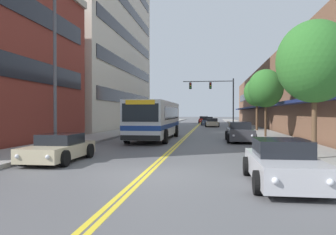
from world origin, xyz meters
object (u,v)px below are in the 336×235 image
at_px(car_beige_parked_left_mid, 59,148).
at_px(traffic_signal_mast, 216,93).
at_px(car_red_moving_lead, 204,120).
at_px(street_tree_right_near, 315,62).
at_px(street_tree_right_far, 257,92).
at_px(street_lamp_left_near, 60,59).
at_px(car_champagne_moving_second, 212,123).
at_px(car_silver_parked_right_foreground, 282,164).
at_px(city_bus, 156,118).
at_px(car_white_parked_left_far, 156,125).
at_px(street_tree_right_mid, 266,88).
at_px(car_slate_blue_moving_third, 208,121).
at_px(car_dark_grey_parked_right_mid, 240,132).
at_px(car_charcoal_parked_left_near, 164,123).

bearing_deg(car_beige_parked_left_mid, traffic_signal_mast, 77.74).
distance_m(car_red_moving_lead, street_tree_right_near, 53.11).
bearing_deg(street_tree_right_far, traffic_signal_mast, 115.33).
bearing_deg(street_lamp_left_near, car_champagne_moving_second, 78.01).
bearing_deg(car_beige_parked_left_mid, street_tree_right_far, 64.13).
height_order(car_silver_parked_right_foreground, car_red_moving_lead, car_red_moving_lead).
xyz_separation_m(car_silver_parked_right_foreground, street_tree_right_near, (2.24, 4.58, 3.63)).
distance_m(car_beige_parked_left_mid, street_tree_right_far, 26.49).
bearing_deg(street_lamp_left_near, city_bus, 74.90).
distance_m(car_white_parked_left_far, street_lamp_left_near, 23.34).
height_order(car_silver_parked_right_foreground, traffic_signal_mast, traffic_signal_mast).
bearing_deg(traffic_signal_mast, street_tree_right_mid, -78.76).
relative_size(traffic_signal_mast, street_lamp_left_near, 0.89).
bearing_deg(street_tree_right_near, street_tree_right_far, 88.35).
xyz_separation_m(city_bus, street_tree_right_near, (8.68, -11.09, 2.57)).
distance_m(street_lamp_left_near, street_tree_right_mid, 16.92).
bearing_deg(city_bus, street_tree_right_far, 50.61).
distance_m(car_silver_parked_right_foreground, street_lamp_left_near, 11.36).
bearing_deg(car_slate_blue_moving_third, car_dark_grey_parked_right_mid, -85.17).
bearing_deg(street_tree_right_near, city_bus, 128.04).
xyz_separation_m(car_charcoal_parked_left_near, street_tree_right_near, (10.81, -30.30, 3.58)).
height_order(city_bus, street_lamp_left_near, street_lamp_left_near).
height_order(car_charcoal_parked_left_near, street_tree_right_near, street_tree_right_near).
distance_m(car_dark_grey_parked_right_mid, car_champagne_moving_second, 25.47).
bearing_deg(car_beige_parked_left_mid, street_tree_right_mid, 52.22).
relative_size(car_red_moving_lead, car_champagne_moving_second, 1.08).
distance_m(car_charcoal_parked_left_near, car_white_parked_left_far, 6.81).
xyz_separation_m(car_beige_parked_left_mid, street_tree_right_far, (11.44, 23.60, 3.77)).
bearing_deg(street_tree_right_mid, city_bus, -168.68).
relative_size(city_bus, car_red_moving_lead, 2.33).
bearing_deg(car_slate_blue_moving_third, car_white_parked_left_far, -108.37).
bearing_deg(car_red_moving_lead, car_slate_blue_moving_third, -85.32).
xyz_separation_m(car_beige_parked_left_mid, traffic_signal_mast, (7.11, 32.74, 4.35)).
bearing_deg(car_charcoal_parked_left_near, street_tree_right_far, -34.42).
bearing_deg(car_white_parked_left_far, car_champagne_moving_second, 60.44).
bearing_deg(car_slate_blue_moving_third, street_tree_right_far, -73.44).
distance_m(car_red_moving_lead, street_tree_right_mid, 40.40).
bearing_deg(car_slate_blue_moving_third, car_beige_parked_left_mid, -97.92).
bearing_deg(street_tree_right_mid, car_white_parked_left_far, 135.46).
relative_size(car_silver_parked_right_foreground, car_champagne_moving_second, 0.97).
relative_size(car_beige_parked_left_mid, street_tree_right_mid, 0.80).
relative_size(car_dark_grey_parked_right_mid, street_tree_right_far, 0.83).
distance_m(car_beige_parked_left_mid, street_tree_right_near, 11.46).
distance_m(city_bus, car_slate_blue_moving_third, 30.31).
height_order(traffic_signal_mast, street_lamp_left_near, street_lamp_left_near).
relative_size(car_champagne_moving_second, car_slate_blue_moving_third, 1.02).
bearing_deg(car_red_moving_lead, traffic_signal_mast, -84.10).
height_order(car_beige_parked_left_mid, street_lamp_left_near, street_lamp_left_near).
bearing_deg(car_dark_grey_parked_right_mid, car_charcoal_parked_left_near, 112.55).
relative_size(city_bus, car_dark_grey_parked_right_mid, 2.36).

